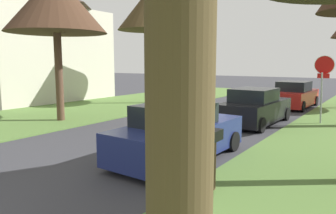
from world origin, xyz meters
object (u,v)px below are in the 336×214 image
at_px(parked_sedan_black, 255,108).
at_px(stop_sign_far, 323,75).
at_px(parked_sedan_red, 294,95).
at_px(street_tree_left_mid_b, 150,10).
at_px(parked_sedan_navy, 178,134).
at_px(curbside_mailbox, 214,143).
at_px(street_tree_left_mid_a, 56,4).

bearing_deg(parked_sedan_black, stop_sign_far, 32.27).
bearing_deg(parked_sedan_red, street_tree_left_mid_b, -157.42).
distance_m(parked_sedan_black, parked_sedan_red, 6.40).
distance_m(parked_sedan_navy, parked_sedan_red, 12.70).
height_order(parked_sedan_black, curbside_mailbox, parked_sedan_black).
relative_size(parked_sedan_black, curbside_mailbox, 3.50).
xyz_separation_m(street_tree_left_mid_a, curbside_mailbox, (9.46, -3.39, -4.19)).
relative_size(street_tree_left_mid_b, parked_sedan_black, 1.64).
relative_size(parked_sedan_navy, curbside_mailbox, 3.50).
height_order(street_tree_left_mid_a, street_tree_left_mid_b, street_tree_left_mid_b).
xyz_separation_m(street_tree_left_mid_b, parked_sedan_black, (8.04, -2.99, -5.27)).
xyz_separation_m(street_tree_left_mid_a, parked_sedan_red, (7.76, 10.81, -4.52)).
bearing_deg(parked_sedan_red, parked_sedan_black, -91.42).
distance_m(stop_sign_far, street_tree_left_mid_a, 12.04).
relative_size(stop_sign_far, curbside_mailbox, 2.31).
bearing_deg(parked_sedan_navy, stop_sign_far, 73.07).
xyz_separation_m(stop_sign_far, parked_sedan_red, (-2.26, 4.88, -1.44)).
xyz_separation_m(street_tree_left_mid_a, street_tree_left_mid_b, (-0.44, 7.40, 0.75)).
distance_m(parked_sedan_red, curbside_mailbox, 14.31).
distance_m(street_tree_left_mid_b, curbside_mailbox, 15.46).
xyz_separation_m(stop_sign_far, parked_sedan_navy, (-2.38, -7.82, -1.44)).
distance_m(street_tree_left_mid_b, parked_sedan_navy, 13.39).
distance_m(stop_sign_far, street_tree_left_mid_b, 11.23).
bearing_deg(curbside_mailbox, street_tree_left_mid_a, 160.27).
relative_size(parked_sedan_black, parked_sedan_red, 1.00).
bearing_deg(parked_sedan_red, curbside_mailbox, -83.15).
relative_size(parked_sedan_navy, parked_sedan_black, 1.00).
xyz_separation_m(parked_sedan_navy, parked_sedan_red, (0.12, 12.70, 0.00)).
xyz_separation_m(stop_sign_far, street_tree_left_mid_b, (-10.45, 1.47, 3.83)).
bearing_deg(parked_sedan_red, parked_sedan_navy, -90.56).
distance_m(street_tree_left_mid_b, parked_sedan_black, 10.07).
bearing_deg(parked_sedan_red, street_tree_left_mid_a, -125.66).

